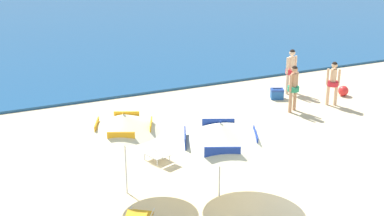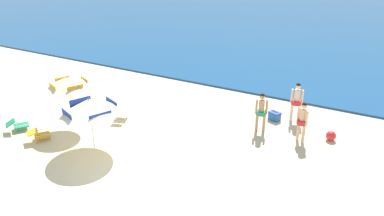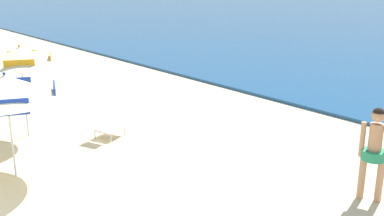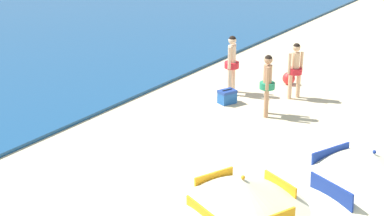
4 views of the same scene
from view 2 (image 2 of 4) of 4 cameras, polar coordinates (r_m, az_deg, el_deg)
name	(u,v)px [view 2 (image 2 of 4)]	position (r m, az deg, el deg)	size (l,w,h in m)	color
ground_plane	(133,183)	(12.89, -8.95, -11.23)	(800.00, 800.00, 0.00)	beige
beach_umbrella_striped_main	(68,82)	(16.51, -18.25, 3.82)	(2.06, 2.07, 2.31)	silver
beach_umbrella_striped_second	(90,106)	(14.39, -15.29, 0.29)	(2.62, 2.58, 2.20)	silver
lounge_chair_under_umbrella	(121,114)	(17.14, -10.80, -0.96)	(0.81, 1.00, 0.50)	white
lounge_chair_beside_umbrella	(17,125)	(17.56, -24.99, -2.29)	(0.93, 1.02, 0.52)	#1E7F56
lounge_chair_facing_sea	(39,134)	(16.34, -22.24, -3.70)	(0.92, 1.00, 0.50)	gold
person_standing_near_shore	(297,99)	(17.08, 15.62, 1.26)	(0.53, 0.44, 1.80)	beige
person_standing_beside	(302,119)	(15.39, 16.42, -1.64)	(0.44, 0.41, 1.69)	#D8A87F
person_wading_in	(261,110)	(15.79, 10.49, -0.27)	(0.47, 0.42, 1.73)	tan
cooler_box	(275,116)	(17.27, 12.42, -1.18)	(0.59, 0.51, 0.43)	#1E56A8
beach_ball	(331,136)	(16.18, 20.35, -3.97)	(0.40, 0.40, 0.40)	red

